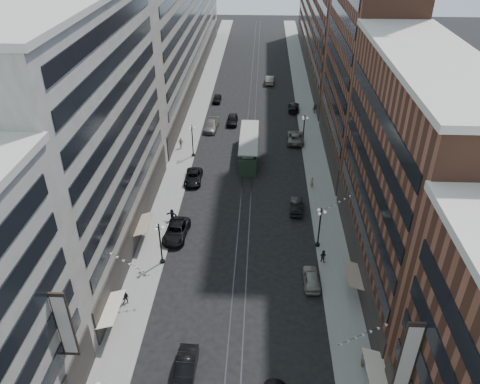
% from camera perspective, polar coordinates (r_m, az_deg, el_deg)
% --- Properties ---
extents(ground, '(220.00, 220.00, 0.00)m').
position_cam_1_polar(ground, '(81.96, 1.18, 5.81)').
color(ground, black).
rests_on(ground, ground).
extents(sidewalk_west, '(4.00, 180.00, 0.15)m').
position_cam_1_polar(sidewalk_west, '(91.91, -5.57, 8.71)').
color(sidewalk_west, gray).
rests_on(sidewalk_west, ground).
extents(sidewalk_east, '(4.00, 180.00, 0.15)m').
position_cam_1_polar(sidewalk_east, '(91.45, 8.36, 8.40)').
color(sidewalk_east, gray).
rests_on(sidewalk_east, ground).
extents(rail_west, '(0.12, 180.00, 0.02)m').
position_cam_1_polar(rail_west, '(91.06, 0.93, 8.59)').
color(rail_west, '#2D2D33').
rests_on(rail_west, ground).
extents(rail_east, '(0.12, 180.00, 0.02)m').
position_cam_1_polar(rail_east, '(91.03, 1.82, 8.57)').
color(rail_east, '#2D2D33').
rests_on(rail_east, ground).
extents(building_west_mid, '(8.00, 36.00, 28.00)m').
position_cam_1_polar(building_west_mid, '(54.89, -17.74, 6.68)').
color(building_west_mid, '#ADA79A').
rests_on(building_west_mid, ground).
extents(building_west_far, '(8.00, 90.00, 26.00)m').
position_cam_1_polar(building_west_far, '(113.58, -7.29, 19.96)').
color(building_west_far, '#ADA79A').
rests_on(building_west_far, ground).
extents(building_east_mid, '(8.00, 30.00, 24.00)m').
position_cam_1_polar(building_east_mid, '(50.34, 19.86, 1.34)').
color(building_east_mid, brown).
rests_on(building_east_mid, ground).
extents(building_east_tower, '(8.00, 26.00, 42.00)m').
position_cam_1_polar(building_east_tower, '(72.78, 15.55, 18.91)').
color(building_east_tower, brown).
rests_on(building_east_tower, ground).
extents(building_east_far, '(8.00, 72.00, 24.00)m').
position_cam_1_polar(building_east_far, '(121.95, 10.49, 20.04)').
color(building_east_far, brown).
rests_on(building_east_far, ground).
extents(lamppost_sw_far, '(1.03, 1.14, 5.52)m').
position_cam_1_polar(lamppost_sw_far, '(54.19, -9.69, -6.05)').
color(lamppost_sw_far, black).
rests_on(lamppost_sw_far, sidewalk_west).
extents(lamppost_sw_mid, '(1.03, 1.14, 5.52)m').
position_cam_1_polar(lamppost_sw_mid, '(76.89, -5.82, 6.37)').
color(lamppost_sw_mid, black).
rests_on(lamppost_sw_mid, sidewalk_west).
extents(lamppost_se_far, '(1.03, 1.14, 5.52)m').
position_cam_1_polar(lamppost_se_far, '(56.70, 9.68, -4.12)').
color(lamppost_se_far, black).
rests_on(lamppost_se_far, sidewalk_east).
extents(lamppost_se_mid, '(1.03, 1.14, 5.52)m').
position_cam_1_polar(lamppost_se_mid, '(80.95, 7.78, 7.59)').
color(lamppost_se_mid, black).
rests_on(lamppost_se_mid, sidewalk_east).
extents(streetcar, '(2.97, 13.42, 3.71)m').
position_cam_1_polar(streetcar, '(77.02, 1.09, 5.44)').
color(streetcar, '#223625').
rests_on(streetcar, ground).
extents(car_2, '(3.09, 6.00, 1.62)m').
position_cam_1_polar(car_2, '(59.45, -7.77, -4.76)').
color(car_2, black).
rests_on(car_2, ground).
extents(car_4, '(1.88, 4.49, 1.52)m').
position_cam_1_polar(car_4, '(52.91, 8.69, -10.35)').
color(car_4, gray).
rests_on(car_4, ground).
extents(car_5, '(1.83, 5.03, 1.65)m').
position_cam_1_polar(car_5, '(44.55, -6.66, -20.58)').
color(car_5, black).
rests_on(car_5, ground).
extents(pedestrian_2, '(0.84, 0.56, 1.60)m').
position_cam_1_polar(pedestrian_2, '(51.30, -13.78, -12.39)').
color(pedestrian_2, black).
rests_on(pedestrian_2, sidewalk_west).
extents(pedestrian_4, '(0.56, 1.08, 1.78)m').
position_cam_1_polar(pedestrian_4, '(45.98, 14.77, -19.09)').
color(pedestrian_4, '#A19785').
rests_on(pedestrian_4, sidewalk_east).
extents(car_7, '(2.59, 5.40, 1.49)m').
position_cam_1_polar(car_7, '(70.78, -5.71, 1.83)').
color(car_7, black).
rests_on(car_7, ground).
extents(car_8, '(2.69, 5.78, 1.63)m').
position_cam_1_polar(car_8, '(87.43, -3.53, 8.08)').
color(car_8, '#67635C').
rests_on(car_8, ground).
extents(car_9, '(1.73, 4.13, 1.40)m').
position_cam_1_polar(car_9, '(100.61, -2.82, 11.29)').
color(car_9, black).
rests_on(car_9, ground).
extents(car_10, '(1.96, 4.73, 1.52)m').
position_cam_1_polar(car_10, '(64.16, 6.87, -1.70)').
color(car_10, black).
rests_on(car_10, ground).
extents(car_11, '(3.04, 6.14, 1.67)m').
position_cam_1_polar(car_11, '(83.26, 6.75, 6.66)').
color(car_11, '#636158').
rests_on(car_11, ground).
extents(car_12, '(2.39, 5.37, 1.53)m').
position_cam_1_polar(car_12, '(96.59, 6.56, 10.27)').
color(car_12, black).
rests_on(car_12, ground).
extents(car_13, '(2.04, 4.91, 1.66)m').
position_cam_1_polar(car_13, '(89.80, -0.95, 8.81)').
color(car_13, black).
rests_on(car_13, ground).
extents(car_14, '(2.04, 5.33, 1.73)m').
position_cam_1_polar(car_14, '(111.83, 3.64, 13.50)').
color(car_14, slate).
rests_on(car_14, ground).
extents(pedestrian_5, '(1.62, 0.80, 1.68)m').
position_cam_1_polar(pedestrian_5, '(62.18, -8.29, -2.77)').
color(pedestrian_5, black).
rests_on(pedestrian_5, sidewalk_west).
extents(pedestrian_6, '(1.15, 0.59, 1.89)m').
position_cam_1_polar(pedestrian_6, '(80.63, -7.21, 5.96)').
color(pedestrian_6, '#B4AA95').
rests_on(pedestrian_6, sidewalk_west).
extents(pedestrian_7, '(0.89, 0.76, 1.61)m').
position_cam_1_polar(pedestrian_7, '(55.73, 10.08, -7.68)').
color(pedestrian_7, black).
rests_on(pedestrian_7, sidewalk_east).
extents(pedestrian_8, '(0.84, 0.79, 1.94)m').
position_cam_1_polar(pedestrian_8, '(69.14, 8.73, 1.17)').
color(pedestrian_8, gray).
rests_on(pedestrian_8, sidewalk_east).
extents(pedestrian_9, '(1.25, 0.83, 1.79)m').
position_cam_1_polar(pedestrian_9, '(95.49, 9.10, 10.00)').
color(pedestrian_9, black).
rests_on(pedestrian_9, sidewalk_east).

